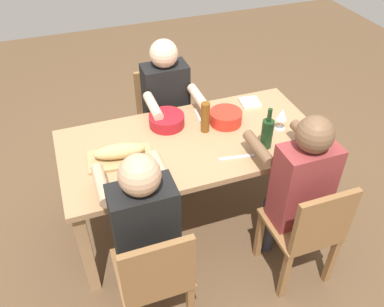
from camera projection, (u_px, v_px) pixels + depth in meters
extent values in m
plane|color=brown|center=(192.00, 216.00, 3.16)|extent=(8.00, 8.00, 0.00)
cube|color=#A87F56|center=(192.00, 143.00, 2.70)|extent=(1.74, 0.85, 0.04)
cube|color=#A87F56|center=(268.00, 133.00, 3.42)|extent=(0.07, 0.07, 0.70)
cube|color=#A87F56|center=(73.00, 176.00, 2.99)|extent=(0.07, 0.07, 0.70)
cube|color=#A87F56|center=(316.00, 190.00, 2.88)|extent=(0.07, 0.07, 0.70)
cube|color=#A87F56|center=(87.00, 253.00, 2.46)|extent=(0.07, 0.07, 0.70)
cube|color=olive|center=(165.00, 124.00, 3.37)|extent=(0.40, 0.40, 0.03)
cube|color=olive|center=(158.00, 91.00, 3.37)|extent=(0.38, 0.04, 0.40)
cube|color=olive|center=(191.00, 153.00, 3.43)|extent=(0.04, 0.04, 0.42)
cube|color=olive|center=(153.00, 161.00, 3.34)|extent=(0.04, 0.04, 0.42)
cube|color=olive|center=(179.00, 130.00, 3.68)|extent=(0.04, 0.04, 0.42)
cube|color=olive|center=(142.00, 138.00, 3.59)|extent=(0.04, 0.04, 0.42)
cylinder|color=#2D2D38|center=(183.00, 157.00, 3.36)|extent=(0.11, 0.11, 0.45)
cylinder|color=#2D2D38|center=(165.00, 161.00, 3.32)|extent=(0.11, 0.11, 0.45)
cube|color=black|center=(166.00, 98.00, 3.14)|extent=(0.34, 0.20, 0.55)
cylinder|color=beige|center=(198.00, 98.00, 2.91)|extent=(0.07, 0.30, 0.07)
cylinder|color=beige|center=(153.00, 106.00, 2.83)|extent=(0.07, 0.30, 0.07)
sphere|color=beige|center=(164.00, 54.00, 2.91)|extent=(0.21, 0.21, 0.21)
cube|color=olive|center=(152.00, 268.00, 2.27)|extent=(0.40, 0.40, 0.03)
cube|color=olive|center=(159.00, 272.00, 2.00)|extent=(0.38, 0.04, 0.40)
cube|color=olive|center=(120.00, 276.00, 2.49)|extent=(0.04, 0.04, 0.42)
cube|color=olive|center=(173.00, 260.00, 2.58)|extent=(0.04, 0.04, 0.42)
cube|color=olive|center=(190.00, 307.00, 2.33)|extent=(0.04, 0.04, 0.42)
cylinder|color=#2D2D38|center=(132.00, 264.00, 2.54)|extent=(0.11, 0.11, 0.45)
cylinder|color=#2D2D38|center=(157.00, 257.00, 2.59)|extent=(0.11, 0.11, 0.45)
cube|color=black|center=(145.00, 227.00, 2.13)|extent=(0.34, 0.20, 0.55)
cylinder|color=tan|center=(101.00, 184.00, 2.21)|extent=(0.07, 0.30, 0.07)
cylinder|color=tan|center=(161.00, 171.00, 2.30)|extent=(0.07, 0.30, 0.07)
sphere|color=tan|center=(140.00, 175.00, 1.90)|extent=(0.21, 0.21, 0.21)
cube|color=olive|center=(300.00, 224.00, 2.52)|extent=(0.40, 0.40, 0.03)
cube|color=olive|center=(324.00, 223.00, 2.25)|extent=(0.38, 0.04, 0.40)
cube|color=olive|center=(259.00, 235.00, 2.74)|extent=(0.04, 0.04, 0.42)
cube|color=olive|center=(303.00, 222.00, 2.83)|extent=(0.04, 0.04, 0.42)
cube|color=olive|center=(285.00, 275.00, 2.49)|extent=(0.04, 0.04, 0.42)
cube|color=olive|center=(331.00, 260.00, 2.58)|extent=(0.04, 0.04, 0.42)
cylinder|color=#2D2D38|center=(268.00, 225.00, 2.79)|extent=(0.11, 0.11, 0.45)
cylinder|color=#2D2D38|center=(288.00, 219.00, 2.84)|extent=(0.11, 0.11, 0.45)
cube|color=maroon|center=(303.00, 185.00, 2.38)|extent=(0.34, 0.20, 0.55)
cylinder|color=brown|center=(258.00, 148.00, 2.46)|extent=(0.07, 0.30, 0.07)
cylinder|color=brown|center=(307.00, 137.00, 2.55)|extent=(0.07, 0.30, 0.07)
sphere|color=brown|center=(315.00, 134.00, 2.15)|extent=(0.21, 0.21, 0.21)
cylinder|color=#B21923|center=(167.00, 120.00, 2.80)|extent=(0.25, 0.25, 0.08)
cylinder|color=beige|center=(167.00, 117.00, 2.79)|extent=(0.22, 0.22, 0.03)
cylinder|color=red|center=(226.00, 117.00, 2.82)|extent=(0.23, 0.23, 0.09)
cylinder|color=#2D7028|center=(226.00, 114.00, 2.80)|extent=(0.20, 0.20, 0.03)
cube|color=tan|center=(120.00, 158.00, 2.53)|extent=(0.42, 0.26, 0.02)
ellipsoid|color=tan|center=(119.00, 151.00, 2.50)|extent=(0.33, 0.14, 0.09)
cylinder|color=#193819|center=(267.00, 134.00, 2.58)|extent=(0.08, 0.08, 0.20)
cylinder|color=#193819|center=(270.00, 115.00, 2.49)|extent=(0.03, 0.03, 0.09)
cylinder|color=brown|center=(205.00, 117.00, 2.71)|extent=(0.06, 0.06, 0.22)
cylinder|color=silver|center=(280.00, 129.00, 2.79)|extent=(0.07, 0.07, 0.01)
cylinder|color=silver|center=(281.00, 124.00, 2.77)|extent=(0.01, 0.01, 0.07)
cone|color=silver|center=(282.00, 114.00, 2.72)|extent=(0.08, 0.08, 0.08)
cube|color=silver|center=(198.00, 115.00, 2.92)|extent=(0.04, 0.17, 0.01)
cube|color=silver|center=(107.00, 188.00, 2.33)|extent=(0.03, 0.17, 0.01)
cube|color=silver|center=(237.00, 157.00, 2.55)|extent=(0.23, 0.06, 0.01)
cube|color=white|center=(250.00, 103.00, 3.04)|extent=(0.16, 0.16, 0.02)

